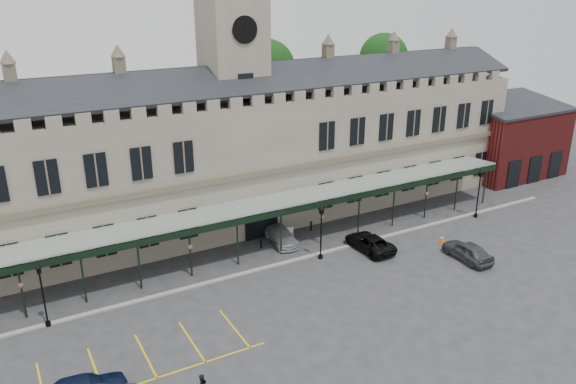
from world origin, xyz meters
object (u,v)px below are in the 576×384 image
lamp_post_right (479,189)px  car_taxi (281,235)px  lamp_post_mid (321,227)px  car_right_a (467,251)px  traffic_cone (442,239)px  station_building (237,155)px  clock_tower (234,84)px  sign_board (290,233)px  lamp_post_left (42,289)px  car_van (370,242)px

lamp_post_right → car_taxi: 20.12m
lamp_post_mid → car_right_a: 12.35m
traffic_cone → station_building: bearing=134.7°
clock_tower → sign_board: 14.34m
lamp_post_right → sign_board: 19.18m
lamp_post_left → car_taxi: size_ratio=0.99×
station_building → sign_board: 9.05m
sign_board → car_right_a: car_right_a is taller
lamp_post_mid → car_right_a: (10.55, -6.09, -2.05)m
traffic_cone → car_van: (-6.56, 1.93, 0.38)m
car_taxi → car_van: (6.00, -5.02, 0.01)m
lamp_post_right → car_taxi: size_ratio=1.04×
lamp_post_left → traffic_cone: bearing=-5.6°
sign_board → car_right_a: size_ratio=0.25×
car_van → clock_tower: bearing=-61.8°
station_building → traffic_cone: bearing=-45.3°
traffic_cone → car_van: 6.85m
sign_board → car_van: car_van is taller
lamp_post_mid → traffic_cone: size_ratio=7.26×
lamp_post_left → lamp_post_right: size_ratio=0.95×
lamp_post_mid → sign_board: (-0.42, 4.56, -2.28)m
lamp_post_right → car_van: (-13.53, -0.74, -2.24)m
lamp_post_right → car_right_a: bearing=-140.7°
clock_tower → lamp_post_right: (20.53, -11.13, -10.17)m
lamp_post_right → sign_board: bearing=166.3°
lamp_post_right → clock_tower: bearing=151.5°
traffic_cone → car_right_a: size_ratio=0.14×
station_building → sign_board: bearing=-72.7°
station_building → sign_board: station_building is taller
lamp_post_left → lamp_post_right: bearing=-0.8°
car_taxi → car_van: 7.82m
lamp_post_right → traffic_cone: 7.91m
lamp_post_left → car_van: bearing=-2.8°
clock_tower → car_van: (7.00, -11.87, -12.41)m
station_building → lamp_post_mid: station_building is taller
lamp_post_right → station_building: bearing=151.7°
sign_board → car_van: size_ratio=0.23×
station_building → car_van: size_ratio=11.90×
station_building → lamp_post_right: (20.53, -11.05, -3.53)m
car_taxi → car_right_a: size_ratio=1.02×
lamp_post_left → lamp_post_mid: (21.28, -0.58, 0.03)m
lamp_post_right → lamp_post_left: bearing=179.2°
lamp_post_mid → lamp_post_right: size_ratio=0.96×
car_van → lamp_post_mid: bearing=-10.8°
station_building → lamp_post_left: bearing=-150.8°
car_van → car_right_a: bearing=135.6°
clock_tower → lamp_post_left: (-18.83, -10.61, -10.31)m
car_taxi → car_right_a: bearing=-34.8°
station_building → lamp_post_right: 23.58m
station_building → lamp_post_right: size_ratio=12.09×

